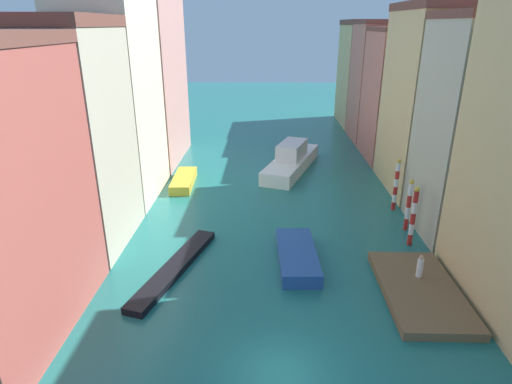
{
  "coord_description": "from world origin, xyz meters",
  "views": [
    {
      "loc": [
        -0.72,
        -14.59,
        14.4
      ],
      "look_at": [
        -1.6,
        18.19,
        1.5
      ],
      "focal_mm": 30.01,
      "sensor_mm": 36.0,
      "label": 1
    }
  ],
  "objects_px": {
    "motorboat_1": "(297,256)",
    "mooring_pole_1": "(409,204)",
    "mooring_pole_0": "(413,216)",
    "mooring_pole_2": "(396,184)",
    "waterfront_dock": "(420,290)",
    "motorboat_0": "(184,181)",
    "vaporetto_white": "(292,160)",
    "gondola_black": "(175,267)",
    "person_on_dock": "(420,267)"
  },
  "relations": [
    {
      "from": "motorboat_1",
      "to": "mooring_pole_1",
      "type": "bearing_deg",
      "value": 30.31
    },
    {
      "from": "mooring_pole_0",
      "to": "mooring_pole_2",
      "type": "bearing_deg",
      "value": 85.1
    },
    {
      "from": "mooring_pole_0",
      "to": "motorboat_1",
      "type": "xyz_separation_m",
      "value": [
        -8.01,
        -2.59,
        -1.77
      ]
    },
    {
      "from": "waterfront_dock",
      "to": "motorboat_0",
      "type": "bearing_deg",
      "value": 133.84
    },
    {
      "from": "vaporetto_white",
      "to": "gondola_black",
      "type": "height_order",
      "value": "vaporetto_white"
    },
    {
      "from": "person_on_dock",
      "to": "mooring_pole_0",
      "type": "relative_size",
      "value": 0.33
    },
    {
      "from": "mooring_pole_0",
      "to": "mooring_pole_1",
      "type": "height_order",
      "value": "mooring_pole_0"
    },
    {
      "from": "mooring_pole_2",
      "to": "vaporetto_white",
      "type": "height_order",
      "value": "mooring_pole_2"
    },
    {
      "from": "person_on_dock",
      "to": "gondola_black",
      "type": "distance_m",
      "value": 14.79
    },
    {
      "from": "person_on_dock",
      "to": "motorboat_1",
      "type": "height_order",
      "value": "person_on_dock"
    },
    {
      "from": "person_on_dock",
      "to": "vaporetto_white",
      "type": "bearing_deg",
      "value": 106.86
    },
    {
      "from": "waterfront_dock",
      "to": "motorboat_1",
      "type": "relative_size",
      "value": 1.25
    },
    {
      "from": "waterfront_dock",
      "to": "person_on_dock",
      "type": "relative_size",
      "value": 5.64
    },
    {
      "from": "mooring_pole_2",
      "to": "mooring_pole_0",
      "type": "bearing_deg",
      "value": -94.9
    },
    {
      "from": "waterfront_dock",
      "to": "mooring_pole_0",
      "type": "distance_m",
      "value": 6.4
    },
    {
      "from": "gondola_black",
      "to": "vaporetto_white",
      "type": "bearing_deg",
      "value": 67.73
    },
    {
      "from": "waterfront_dock",
      "to": "gondola_black",
      "type": "xyz_separation_m",
      "value": [
        -14.49,
        2.15,
        -0.03
      ]
    },
    {
      "from": "person_on_dock",
      "to": "mooring_pole_1",
      "type": "height_order",
      "value": "mooring_pole_1"
    },
    {
      "from": "gondola_black",
      "to": "motorboat_0",
      "type": "bearing_deg",
      "value": 98.45
    },
    {
      "from": "person_on_dock",
      "to": "motorboat_1",
      "type": "relative_size",
      "value": 0.22
    },
    {
      "from": "mooring_pole_0",
      "to": "mooring_pole_1",
      "type": "bearing_deg",
      "value": 79.93
    },
    {
      "from": "person_on_dock",
      "to": "mooring_pole_1",
      "type": "relative_size",
      "value": 0.35
    },
    {
      "from": "mooring_pole_0",
      "to": "motorboat_0",
      "type": "relative_size",
      "value": 0.71
    },
    {
      "from": "gondola_black",
      "to": "motorboat_0",
      "type": "height_order",
      "value": "motorboat_0"
    },
    {
      "from": "person_on_dock",
      "to": "motorboat_0",
      "type": "bearing_deg",
      "value": 136.08
    },
    {
      "from": "mooring_pole_1",
      "to": "gondola_black",
      "type": "xyz_separation_m",
      "value": [
        -16.13,
        -6.16,
        -1.84
      ]
    },
    {
      "from": "vaporetto_white",
      "to": "mooring_pole_2",
      "type": "bearing_deg",
      "value": -52.2
    },
    {
      "from": "person_on_dock",
      "to": "motorboat_1",
      "type": "distance_m",
      "value": 7.42
    },
    {
      "from": "mooring_pole_0",
      "to": "vaporetto_white",
      "type": "distance_m",
      "value": 18.04
    },
    {
      "from": "mooring_pole_0",
      "to": "motorboat_1",
      "type": "bearing_deg",
      "value": -162.11
    },
    {
      "from": "mooring_pole_1",
      "to": "motorboat_1",
      "type": "distance_m",
      "value": 9.9
    },
    {
      "from": "waterfront_dock",
      "to": "mooring_pole_2",
      "type": "distance_m",
      "value": 12.38
    },
    {
      "from": "person_on_dock",
      "to": "mooring_pole_0",
      "type": "xyz_separation_m",
      "value": [
        0.99,
        4.88,
        1.07
      ]
    },
    {
      "from": "waterfront_dock",
      "to": "gondola_black",
      "type": "relative_size",
      "value": 0.82
    },
    {
      "from": "mooring_pole_2",
      "to": "motorboat_0",
      "type": "bearing_deg",
      "value": 163.84
    },
    {
      "from": "waterfront_dock",
      "to": "mooring_pole_1",
      "type": "xyz_separation_m",
      "value": [
        1.65,
        8.31,
        1.8
      ]
    },
    {
      "from": "waterfront_dock",
      "to": "mooring_pole_1",
      "type": "height_order",
      "value": "mooring_pole_1"
    },
    {
      "from": "mooring_pole_0",
      "to": "motorboat_0",
      "type": "xyz_separation_m",
      "value": [
        -17.99,
        11.49,
        -1.78
      ]
    },
    {
      "from": "mooring_pole_1",
      "to": "motorboat_0",
      "type": "xyz_separation_m",
      "value": [
        -18.41,
        9.15,
        -1.62
      ]
    },
    {
      "from": "gondola_black",
      "to": "motorboat_1",
      "type": "xyz_separation_m",
      "value": [
        7.7,
        1.23,
        0.23
      ]
    },
    {
      "from": "person_on_dock",
      "to": "mooring_pole_0",
      "type": "distance_m",
      "value": 5.09
    },
    {
      "from": "person_on_dock",
      "to": "mooring_pole_2",
      "type": "bearing_deg",
      "value": 82.14
    },
    {
      "from": "vaporetto_white",
      "to": "gondola_black",
      "type": "xyz_separation_m",
      "value": [
        -8.28,
        -20.21,
        -0.83
      ]
    },
    {
      "from": "mooring_pole_0",
      "to": "mooring_pole_2",
      "type": "distance_m",
      "value": 6.15
    },
    {
      "from": "waterfront_dock",
      "to": "motorboat_1",
      "type": "bearing_deg",
      "value": 153.5
    },
    {
      "from": "vaporetto_white",
      "to": "motorboat_0",
      "type": "bearing_deg",
      "value": -155.07
    },
    {
      "from": "vaporetto_white",
      "to": "motorboat_1",
      "type": "bearing_deg",
      "value": -91.73
    },
    {
      "from": "mooring_pole_0",
      "to": "motorboat_0",
      "type": "bearing_deg",
      "value": 147.44
    },
    {
      "from": "mooring_pole_2",
      "to": "motorboat_1",
      "type": "relative_size",
      "value": 0.69
    },
    {
      "from": "motorboat_0",
      "to": "waterfront_dock",
      "type": "bearing_deg",
      "value": -46.16
    }
  ]
}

